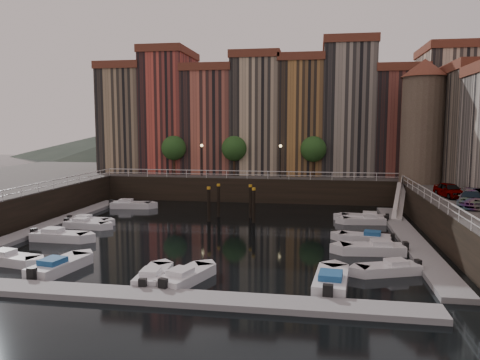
% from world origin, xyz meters
% --- Properties ---
extents(ground, '(200.00, 200.00, 0.00)m').
position_xyz_m(ground, '(0.00, 0.00, 0.00)').
color(ground, black).
rests_on(ground, ground).
extents(quay_far, '(80.00, 20.00, 3.00)m').
position_xyz_m(quay_far, '(0.00, 26.00, 1.50)').
color(quay_far, black).
rests_on(quay_far, ground).
extents(dock_left, '(2.00, 28.00, 0.35)m').
position_xyz_m(dock_left, '(-16.20, -1.00, 0.17)').
color(dock_left, gray).
rests_on(dock_left, ground).
extents(dock_right, '(2.00, 28.00, 0.35)m').
position_xyz_m(dock_right, '(16.20, -1.00, 0.17)').
color(dock_right, gray).
rests_on(dock_right, ground).
extents(dock_near, '(30.00, 2.00, 0.35)m').
position_xyz_m(dock_near, '(0.00, -17.00, 0.17)').
color(dock_near, gray).
rests_on(dock_near, ground).
extents(mountains, '(145.00, 100.00, 18.00)m').
position_xyz_m(mountains, '(1.72, 110.00, 7.92)').
color(mountains, '#2D382D').
rests_on(mountains, ground).
extents(far_terrace, '(48.70, 10.30, 17.50)m').
position_xyz_m(far_terrace, '(3.31, 23.50, 10.95)').
color(far_terrace, '#9C8463').
rests_on(far_terrace, quay_far).
extents(corner_tower, '(5.20, 5.20, 13.80)m').
position_xyz_m(corner_tower, '(20.00, 14.50, 10.19)').
color(corner_tower, '#6B5B4C').
rests_on(corner_tower, quay_right).
extents(promenade_trees, '(21.20, 3.20, 5.20)m').
position_xyz_m(promenade_trees, '(-1.33, 18.20, 6.58)').
color(promenade_trees, black).
rests_on(promenade_trees, quay_far).
extents(street_lamps, '(10.36, 0.36, 4.18)m').
position_xyz_m(street_lamps, '(-1.00, 17.20, 5.90)').
color(street_lamps, black).
rests_on(street_lamps, quay_far).
extents(railings, '(36.08, 34.04, 0.52)m').
position_xyz_m(railings, '(0.00, 4.88, 3.79)').
color(railings, white).
rests_on(railings, ground).
extents(gangway, '(2.78, 8.32, 3.73)m').
position_xyz_m(gangway, '(17.10, 10.00, 1.92)').
color(gangway, white).
rests_on(gangway, ground).
extents(mooring_pilings, '(4.84, 2.84, 3.78)m').
position_xyz_m(mooring_pilings, '(0.15, 5.35, 1.65)').
color(mooring_pilings, black).
rests_on(mooring_pilings, ground).
extents(boat_left_0, '(4.56, 2.33, 1.02)m').
position_xyz_m(boat_left_0, '(-12.33, -12.20, 0.34)').
color(boat_left_0, silver).
rests_on(boat_left_0, ground).
extents(boat_left_1, '(4.90, 1.87, 1.12)m').
position_xyz_m(boat_left_1, '(-12.52, -5.58, 0.38)').
color(boat_left_1, silver).
rests_on(boat_left_1, ground).
extents(boat_left_2, '(4.36, 1.96, 0.98)m').
position_xyz_m(boat_left_2, '(-12.73, -0.70, 0.33)').
color(boat_left_2, silver).
rests_on(boat_left_2, ground).
extents(boat_left_3, '(4.20, 1.61, 0.96)m').
position_xyz_m(boat_left_3, '(-13.26, 0.84, 0.32)').
color(boat_left_3, silver).
rests_on(boat_left_3, ground).
extents(boat_left_4, '(4.90, 2.22, 1.10)m').
position_xyz_m(boat_left_4, '(-12.83, 10.12, 0.37)').
color(boat_left_4, silver).
rests_on(boat_left_4, ground).
extents(boat_right_0, '(4.33, 2.86, 0.98)m').
position_xyz_m(boat_right_0, '(13.24, -10.21, 0.33)').
color(boat_right_0, silver).
rests_on(boat_right_0, ground).
extents(boat_right_1, '(4.94, 2.18, 1.12)m').
position_xyz_m(boat_right_1, '(12.81, -5.45, 0.38)').
color(boat_right_1, silver).
rests_on(boat_right_1, ground).
extents(boat_right_2, '(4.46, 2.29, 1.00)m').
position_xyz_m(boat_right_2, '(12.62, -1.86, 0.34)').
color(boat_right_2, silver).
rests_on(boat_right_2, ground).
extents(boat_right_3, '(4.31, 1.91, 0.97)m').
position_xyz_m(boat_right_3, '(13.21, 5.52, 0.33)').
color(boat_right_3, silver).
rests_on(boat_right_3, ground).
extents(boat_right_4, '(4.63, 2.06, 1.05)m').
position_xyz_m(boat_right_4, '(13.30, 6.69, 0.35)').
color(boat_right_4, silver).
rests_on(boat_right_4, ground).
extents(boat_near_0, '(2.56, 5.04, 1.13)m').
position_xyz_m(boat_near_0, '(-7.98, -13.35, 0.38)').
color(boat_near_0, silver).
rests_on(boat_near_0, ground).
extents(boat_near_1, '(1.72, 4.22, 0.96)m').
position_xyz_m(boat_near_1, '(-1.30, -14.05, 0.32)').
color(boat_near_1, silver).
rests_on(boat_near_1, ground).
extents(boat_near_2, '(2.98, 4.71, 1.06)m').
position_xyz_m(boat_near_2, '(0.73, -14.01, 0.36)').
color(boat_near_2, silver).
rests_on(boat_near_2, ground).
extents(boat_near_3, '(2.32, 5.19, 1.17)m').
position_xyz_m(boat_near_3, '(9.44, -13.47, 0.40)').
color(boat_near_3, silver).
rests_on(boat_near_3, ground).
extents(car_a, '(2.35, 4.09, 1.31)m').
position_xyz_m(car_a, '(20.25, 3.34, 3.65)').
color(car_a, gray).
rests_on(car_a, quay_right).
extents(car_c, '(3.27, 4.92, 1.32)m').
position_xyz_m(car_c, '(20.53, -1.67, 3.66)').
color(car_c, gray).
rests_on(car_c, quay_right).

